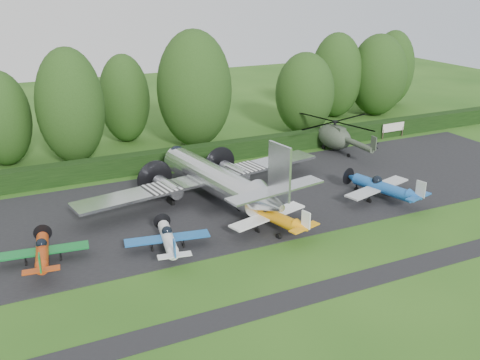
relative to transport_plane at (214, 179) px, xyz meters
name	(u,v)px	position (x,y,z in m)	size (l,w,h in m)	color
ground	(286,249)	(1.40, -10.52, -2.20)	(160.00, 160.00, 0.00)	#224C15
apron	(231,201)	(1.40, -0.52, -2.20)	(70.00, 18.00, 0.01)	black
taxiway_verge	(332,288)	(1.40, -16.52, -2.20)	(70.00, 2.00, 0.00)	black
hedgerow	(189,165)	(1.40, 10.48, -2.20)	(90.00, 1.60, 2.00)	black
transport_plane	(214,179)	(0.00, 0.00, 0.00)	(24.61, 18.87, 7.89)	silver
light_plane_red	(42,252)	(-15.21, -5.34, -1.19)	(6.30, 6.63, 2.42)	#AA390F
light_plane_white	(168,239)	(-6.63, -7.15, -1.20)	(6.27, 6.59, 2.41)	silver
light_plane_orange	(272,216)	(2.05, -7.13, -1.04)	(7.24, 7.61, 2.78)	#F89D0E
light_plane_blue	(382,187)	(13.88, -6.03, -0.97)	(7.66, 8.06, 2.95)	#1A54A0
helicopter	(335,135)	(18.43, 8.19, -0.30)	(10.99, 12.87, 3.54)	#333D2F
sign_board	(393,128)	(28.15, 9.46, -0.92)	(3.36, 0.13, 1.89)	#3F3326
tree_1	(125,99)	(-2.43, 22.12, 3.09)	(5.99, 5.99, 10.62)	black
tree_2	(305,93)	(19.14, 16.15, 2.96)	(7.46, 7.46, 10.34)	black
tree_3	(392,68)	(40.00, 24.43, 3.54)	(6.57, 6.57, 11.51)	black
tree_4	(195,89)	(4.61, 16.88, 4.60)	(8.69, 8.69, 13.61)	black
tree_5	(2,119)	(-16.21, 18.86, 2.85)	(6.00, 6.00, 10.14)	black
tree_6	(378,75)	(33.76, 20.12, 3.60)	(8.07, 8.07, 11.61)	black
tree_8	(336,75)	(27.80, 21.85, 3.73)	(7.28, 7.28, 11.89)	black
tree_10	(70,106)	(-9.45, 16.68, 3.98)	(7.12, 7.12, 12.38)	black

